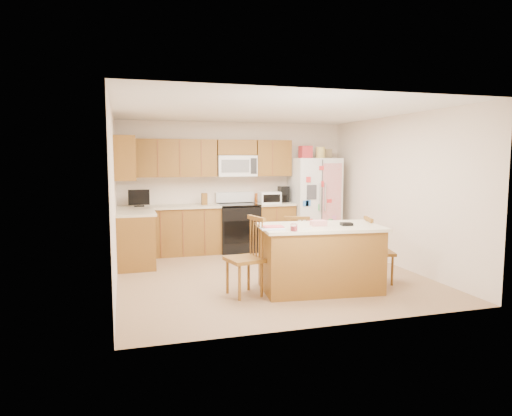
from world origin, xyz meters
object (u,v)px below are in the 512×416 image
object	(u,v)px
refrigerator	(314,202)
stove	(238,227)
island	(320,257)
windsor_chair_left	(246,258)
windsor_chair_back	(297,247)
windsor_chair_right	(377,252)

from	to	relation	value
refrigerator	stove	bearing A→B (deg)	177.70
stove	island	distance (m)	2.93
stove	refrigerator	xyz separation A→B (m)	(1.57, -0.06, 0.45)
refrigerator	windsor_chair_left	distance (m)	3.55
refrigerator	windsor_chair_back	world-z (taller)	refrigerator
island	windsor_chair_left	size ratio (longest dim) A/B	1.69
refrigerator	windsor_chair_left	xyz separation A→B (m)	(-2.17, -2.78, -0.43)
refrigerator	island	bearing A→B (deg)	-112.01
windsor_chair_left	windsor_chair_right	bearing A→B (deg)	1.59
island	windsor_chair_left	world-z (taller)	windsor_chair_left
windsor_chair_left	stove	bearing A→B (deg)	78.01
windsor_chair_back	windsor_chair_left	bearing A→B (deg)	-144.01
refrigerator	windsor_chair_right	distance (m)	2.77
refrigerator	island	xyz separation A→B (m)	(-1.15, -2.83, -0.47)
island	windsor_chair_right	xyz separation A→B (m)	(0.95, 0.11, 0.00)
windsor_chair_back	windsor_chair_right	distance (m)	1.19
windsor_chair_back	refrigerator	bearing A→B (deg)	60.29
stove	windsor_chair_right	xyz separation A→B (m)	(1.38, -2.78, -0.02)
stove	island	xyz separation A→B (m)	(0.43, -2.90, -0.02)
refrigerator	windsor_chair_back	xyz separation A→B (m)	(-1.17, -2.04, -0.48)
stove	windsor_chair_left	distance (m)	2.90
windsor_chair_left	windsor_chair_back	bearing A→B (deg)	35.99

